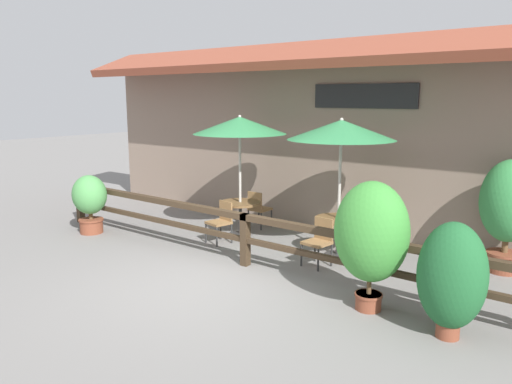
# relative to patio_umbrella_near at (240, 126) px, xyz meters

# --- Properties ---
(ground_plane) EXTENTS (60.00, 60.00, 0.00)m
(ground_plane) POSITION_rel_patio_umbrella_near_xyz_m (1.37, -2.56, -2.39)
(ground_plane) COLOR slate
(building_facade) EXTENTS (14.28, 1.49, 4.23)m
(building_facade) POSITION_rel_patio_umbrella_near_xyz_m (1.37, 1.54, -0.22)
(building_facade) COLOR gray
(building_facade) RESTS_ON ground
(patio_railing) EXTENTS (10.40, 0.14, 0.95)m
(patio_railing) POSITION_rel_patio_umbrella_near_xyz_m (1.37, -1.51, -1.69)
(patio_railing) COLOR #3D2D1E
(patio_railing) RESTS_ON ground
(patio_umbrella_near) EXTENTS (1.99, 1.99, 2.61)m
(patio_umbrella_near) POSITION_rel_patio_umbrella_near_xyz_m (0.00, 0.00, 0.00)
(patio_umbrella_near) COLOR #B7B2A8
(patio_umbrella_near) RESTS_ON ground
(dining_table_near) EXTENTS (0.89, 0.89, 0.74)m
(dining_table_near) POSITION_rel_patio_umbrella_near_xyz_m (0.00, 0.00, -1.80)
(dining_table_near) COLOR brown
(dining_table_near) RESTS_ON ground
(chair_near_streetside) EXTENTS (0.49, 0.49, 0.86)m
(chair_near_streetside) POSITION_rel_patio_umbrella_near_xyz_m (0.07, -0.70, -1.90)
(chair_near_streetside) COLOR olive
(chair_near_streetside) RESTS_ON ground
(chair_near_wallside) EXTENTS (0.43, 0.43, 0.86)m
(chair_near_wallside) POSITION_rel_patio_umbrella_near_xyz_m (-0.05, 0.70, -1.90)
(chair_near_wallside) COLOR olive
(chair_near_wallside) RESTS_ON ground
(patio_umbrella_middle) EXTENTS (1.99, 1.99, 2.61)m
(patio_umbrella_middle) POSITION_rel_patio_umbrella_near_xyz_m (2.40, 0.01, 0.00)
(patio_umbrella_middle) COLOR #B7B2A8
(patio_umbrella_middle) RESTS_ON ground
(dining_table_middle) EXTENTS (0.89, 0.89, 0.74)m
(dining_table_middle) POSITION_rel_patio_umbrella_near_xyz_m (2.40, 0.01, -1.80)
(dining_table_middle) COLOR brown
(dining_table_middle) RESTS_ON ground
(chair_middle_streetside) EXTENTS (0.47, 0.47, 0.86)m
(chair_middle_streetside) POSITION_rel_patio_umbrella_near_xyz_m (2.41, -0.70, -1.90)
(chair_middle_streetside) COLOR olive
(chair_middle_streetside) RESTS_ON ground
(chair_middle_wallside) EXTENTS (0.49, 0.49, 0.86)m
(chair_middle_wallside) POSITION_rel_patio_umbrella_near_xyz_m (2.47, 0.73, -1.90)
(chair_middle_wallside) COLOR olive
(chair_middle_wallside) RESTS_ON ground
(potted_plant_corner_fern) EXTENTS (0.85, 0.76, 1.50)m
(potted_plant_corner_fern) POSITION_rel_patio_umbrella_near_xyz_m (5.11, -2.07, -1.59)
(potted_plant_corner_fern) COLOR brown
(potted_plant_corner_fern) RESTS_ON ground
(potted_plant_broad_leaf) EXTENTS (0.80, 0.72, 1.30)m
(potted_plant_broad_leaf) POSITION_rel_patio_umbrella_near_xyz_m (-2.71, -1.93, -1.63)
(potted_plant_broad_leaf) COLOR brown
(potted_plant_broad_leaf) RESTS_ON ground
(potted_plant_small_flowering) EXTENTS (1.05, 0.95, 1.86)m
(potted_plant_small_flowering) POSITION_rel_patio_umbrella_near_xyz_m (3.95, -1.90, -1.27)
(potted_plant_small_flowering) COLOR brown
(potted_plant_small_flowering) RESTS_ON ground
(potted_plant_entrance_palm) EXTENTS (0.96, 0.86, 1.96)m
(potted_plant_entrance_palm) POSITION_rel_patio_umbrella_near_xyz_m (5.11, 0.99, -1.24)
(potted_plant_entrance_palm) COLOR brown
(potted_plant_entrance_palm) RESTS_ON ground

